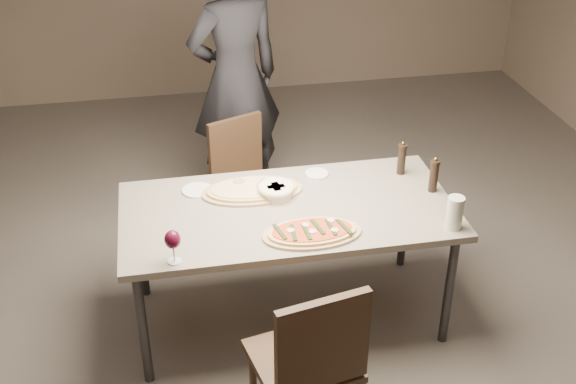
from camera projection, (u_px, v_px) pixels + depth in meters
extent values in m
plane|color=#5C554F|center=(288.00, 315.00, 4.27)|extent=(7.00, 7.00, 0.00)
cube|color=gray|center=(288.00, 211.00, 3.90)|extent=(1.80, 0.90, 0.04)
cylinder|color=#333335|center=(143.00, 328.00, 3.65)|extent=(0.05, 0.05, 0.71)
cylinder|color=#333335|center=(449.00, 290.00, 3.91)|extent=(0.05, 0.05, 0.71)
cylinder|color=#333335|center=(141.00, 246.00, 4.27)|extent=(0.05, 0.05, 0.71)
cylinder|color=#333335|center=(405.00, 218.00, 4.54)|extent=(0.05, 0.05, 0.71)
ellipsoid|color=white|center=(305.00, 224.00, 3.68)|extent=(0.04, 0.04, 0.01)
ellipsoid|color=white|center=(331.00, 220.00, 3.72)|extent=(0.04, 0.04, 0.01)
ellipsoid|color=white|center=(335.00, 229.00, 3.64)|extent=(0.04, 0.04, 0.01)
ellipsoid|color=white|center=(291.00, 230.00, 3.64)|extent=(0.04, 0.04, 0.01)
ellipsoid|color=white|center=(313.00, 231.00, 3.63)|extent=(0.04, 0.04, 0.01)
cube|color=#233416|center=(280.00, 232.00, 3.63)|extent=(0.05, 0.15, 0.01)
cube|color=#233416|center=(293.00, 232.00, 3.62)|extent=(0.03, 0.15, 0.01)
cube|color=#233416|center=(306.00, 232.00, 3.63)|extent=(0.03, 0.15, 0.01)
cube|color=#233416|center=(318.00, 227.00, 3.67)|extent=(0.05, 0.15, 0.01)
cube|color=#233416|center=(331.00, 227.00, 3.66)|extent=(0.03, 0.15, 0.01)
cube|color=#233416|center=(344.00, 227.00, 3.67)|extent=(0.06, 0.15, 0.01)
cylinder|color=tan|center=(275.00, 180.00, 4.08)|extent=(0.07, 0.07, 0.00)
cylinder|color=tan|center=(262.00, 185.00, 4.03)|extent=(0.07, 0.07, 0.00)
cylinder|color=tan|center=(265.00, 182.00, 4.07)|extent=(0.07, 0.07, 0.00)
cylinder|color=tan|center=(239.00, 181.00, 4.07)|extent=(0.07, 0.07, 0.00)
cylinder|color=#F9EECA|center=(276.00, 191.00, 3.98)|extent=(0.17, 0.17, 0.07)
torus|color=#F9EECA|center=(276.00, 188.00, 3.97)|extent=(0.20, 0.20, 0.03)
cube|color=#905E3A|center=(280.00, 189.00, 3.98)|extent=(0.06, 0.05, 0.04)
cube|color=#905E3A|center=(275.00, 187.00, 3.99)|extent=(0.05, 0.06, 0.04)
cube|color=#905E3A|center=(272.00, 190.00, 3.97)|extent=(0.06, 0.05, 0.04)
cube|color=#905E3A|center=(277.00, 191.00, 3.95)|extent=(0.05, 0.06, 0.04)
cylinder|color=white|center=(317.00, 174.00, 4.20)|extent=(0.14, 0.14, 0.02)
cylinder|color=gold|center=(317.00, 173.00, 4.20)|extent=(0.09, 0.09, 0.00)
cylinder|color=black|center=(434.00, 177.00, 4.01)|extent=(0.05, 0.05, 0.17)
cylinder|color=black|center=(435.00, 162.00, 3.96)|extent=(0.05, 0.05, 0.02)
sphere|color=gold|center=(436.00, 159.00, 3.95)|extent=(0.02, 0.02, 0.02)
cylinder|color=black|center=(402.00, 161.00, 4.18)|extent=(0.05, 0.05, 0.17)
cylinder|color=black|center=(403.00, 146.00, 4.13)|extent=(0.05, 0.05, 0.02)
sphere|color=gold|center=(403.00, 143.00, 4.12)|extent=(0.02, 0.02, 0.02)
cylinder|color=silver|center=(455.00, 213.00, 3.68)|extent=(0.09, 0.09, 0.18)
cylinder|color=silver|center=(175.00, 261.00, 3.47)|extent=(0.07, 0.07, 0.01)
cylinder|color=silver|center=(174.00, 254.00, 3.45)|extent=(0.01, 0.01, 0.08)
ellipsoid|color=#4C0A21|center=(173.00, 239.00, 3.40)|extent=(0.08, 0.08, 0.10)
cylinder|color=white|center=(197.00, 190.00, 4.04)|extent=(0.17, 0.17, 0.01)
cube|color=#3A2718|center=(303.00, 361.00, 3.33)|extent=(0.53, 0.53, 0.04)
cylinder|color=#3A2718|center=(253.00, 381.00, 3.53)|extent=(0.04, 0.04, 0.42)
cylinder|color=#3A2718|center=(321.00, 361.00, 3.65)|extent=(0.04, 0.04, 0.42)
cube|color=#3A2718|center=(323.00, 344.00, 3.03)|extent=(0.43, 0.13, 0.47)
cube|color=#3A2718|center=(251.00, 192.00, 4.73)|extent=(0.53, 0.53, 0.04)
cylinder|color=#3A2718|center=(260.00, 201.00, 5.04)|extent=(0.03, 0.03, 0.38)
cylinder|color=#3A2718|center=(218.00, 215.00, 4.88)|extent=(0.03, 0.03, 0.38)
cylinder|color=#3A2718|center=(286.00, 223.00, 4.80)|extent=(0.03, 0.03, 0.38)
cylinder|color=#3A2718|center=(243.00, 238.00, 4.64)|extent=(0.03, 0.03, 0.38)
cube|color=#3A2718|center=(235.00, 148.00, 4.74)|extent=(0.37, 0.18, 0.42)
imported|color=black|center=(235.00, 79.00, 4.99)|extent=(0.79, 0.64, 1.88)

